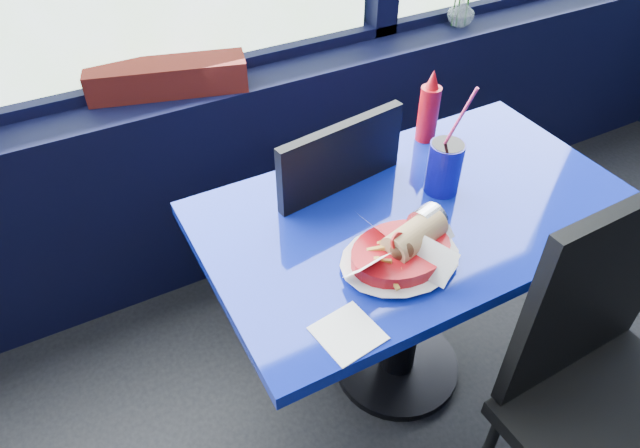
{
  "coord_description": "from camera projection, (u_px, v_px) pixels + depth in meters",
  "views": [
    {
      "loc": [
        -0.51,
        1.07,
        1.76
      ],
      "look_at": [
        -0.02,
        1.98,
        0.84
      ],
      "focal_mm": 32.0,
      "sensor_mm": 36.0,
      "label": 1
    }
  ],
  "objects": [
    {
      "name": "ketchup_bottle",
      "position": [
        429.0,
        110.0,
        1.77
      ],
      "size": [
        0.06,
        0.06,
        0.24
      ],
      "color": "#B50C14",
      "rests_on": "near_table"
    },
    {
      "name": "soda_cup",
      "position": [
        444.0,
        166.0,
        1.58
      ],
      "size": [
        0.1,
        0.1,
        0.33
      ],
      "rotation": [
        0.0,
        0.0,
        0.38
      ],
      "color": "#0F0D90",
      "rests_on": "near_table"
    },
    {
      "name": "napkin",
      "position": [
        348.0,
        333.0,
        1.25
      ],
      "size": [
        0.15,
        0.15,
        0.0
      ],
      "primitive_type": "cube",
      "rotation": [
        0.0,
        0.0,
        0.14
      ],
      "color": "white",
      "rests_on": "near_table"
    },
    {
      "name": "food_basket",
      "position": [
        402.0,
        251.0,
        1.4
      ],
      "size": [
        0.3,
        0.3,
        0.1
      ],
      "rotation": [
        0.0,
        0.0,
        -0.17
      ],
      "color": "#B50C14",
      "rests_on": "near_table"
    },
    {
      "name": "planter_box",
      "position": [
        167.0,
        77.0,
        1.93
      ],
      "size": [
        0.55,
        0.27,
        0.11
      ],
      "primitive_type": "cube",
      "rotation": [
        0.0,
        0.0,
        -0.27
      ],
      "color": "maroon",
      "rests_on": "window_sill"
    },
    {
      "name": "window_sill",
      "position": [
        220.0,
        175.0,
        2.27
      ],
      "size": [
        5.0,
        0.26,
        0.8
      ],
      "primitive_type": "cube",
      "color": "black",
      "rests_on": "ground"
    },
    {
      "name": "chair_near_back",
      "position": [
        325.0,
        214.0,
        1.86
      ],
      "size": [
        0.49,
        0.49,
        0.96
      ],
      "rotation": [
        0.0,
        0.0,
        3.29
      ],
      "color": "black",
      "rests_on": "ground"
    },
    {
      "name": "near_table",
      "position": [
        412.0,
        255.0,
        1.69
      ],
      "size": [
        1.2,
        0.7,
        0.75
      ],
      "color": "black",
      "rests_on": "ground"
    },
    {
      "name": "chair_near_front",
      "position": [
        616.0,
        387.0,
        1.31
      ],
      "size": [
        0.5,
        0.5,
        1.07
      ],
      "rotation": [
        0.0,
        0.0,
        0.03
      ],
      "color": "black",
      "rests_on": "ground"
    },
    {
      "name": "flower_vase",
      "position": [
        462.0,
        8.0,
        2.35
      ],
      "size": [
        0.15,
        0.15,
        0.24
      ],
      "rotation": [
        0.0,
        0.0,
        0.41
      ],
      "color": "silver",
      "rests_on": "window_sill"
    }
  ]
}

